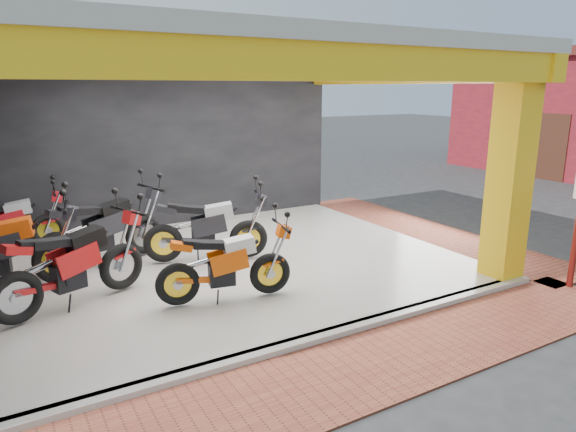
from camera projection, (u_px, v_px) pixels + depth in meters
name	position (u px, v px, depth m)	size (l,w,h in m)	color
ground	(274.00, 312.00, 7.13)	(80.00, 80.00, 0.00)	#2D2D30
showroom_floor	(218.00, 267.00, 8.79)	(8.00, 6.00, 0.10)	silver
showroom_ceiling	(211.00, 50.00, 7.93)	(8.40, 6.40, 0.20)	beige
back_wall	(160.00, 149.00, 10.98)	(8.20, 0.20, 3.50)	black
corner_column	(510.00, 173.00, 7.90)	(0.50, 0.50, 3.50)	yellow
header_beam_front	(317.00, 62.00, 5.48)	(8.40, 0.30, 0.40)	yellow
header_beam_right	(404.00, 73.00, 9.95)	(0.30, 6.40, 0.40)	yellow
floor_kerb	(314.00, 339.00, 6.26)	(8.00, 0.20, 0.10)	silver
paver_front	(353.00, 371.00, 5.61)	(9.00, 1.40, 0.03)	brown
paver_right	(424.00, 230.00, 11.14)	(1.40, 7.00, 0.03)	brown
moto_hero	(270.00, 254.00, 7.33)	(2.03, 0.75, 1.24)	#F5560A
moto_row_a	(248.00, 221.00, 8.90)	(2.24, 0.83, 1.37)	black
moto_row_b	(120.00, 245.00, 7.47)	(2.32, 0.86, 1.42)	red
moto_row_c	(55.00, 239.00, 7.67)	(2.40, 0.89, 1.47)	black
moto_row_d	(143.00, 216.00, 9.08)	(2.38, 0.88, 1.45)	black
moto_row_e	(47.00, 214.00, 9.56)	(2.07, 0.77, 1.26)	#B0121A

